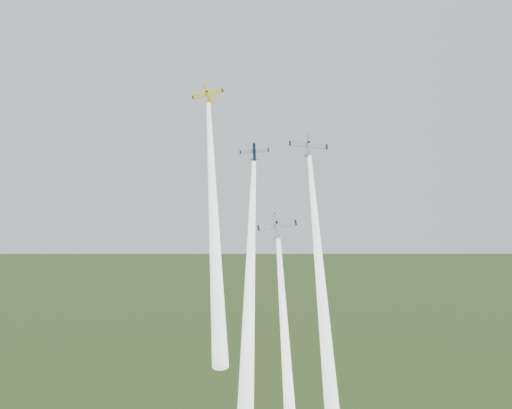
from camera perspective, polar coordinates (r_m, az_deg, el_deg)
name	(u,v)px	position (r m, az deg, el deg)	size (l,w,h in m)	color
plane_yellow	(208,95)	(148.69, -4.28, 9.71)	(7.28, 7.22, 1.14)	yellow
smoke_trail_yellow	(213,213)	(123.34, -3.80, -0.74)	(2.70, 2.70, 64.38)	white
plane_navy	(254,152)	(142.28, -0.15, 4.69)	(6.57, 6.52, 1.03)	#0B1033
smoke_trail_navy	(250,270)	(121.57, -0.51, -5.82)	(2.70, 2.70, 57.15)	white
plane_silver_right	(308,146)	(143.79, 4.68, 5.18)	(8.69, 8.62, 1.36)	#B1B7BF
smoke_trail_silver_right	(321,286)	(119.83, 5.80, -7.24)	(2.70, 2.70, 68.07)	white
plane_silver_low	(277,227)	(131.39, 1.92, -2.00)	(8.12, 8.06, 1.27)	#AAB1B8
smoke_trail_silver_low	(288,392)	(112.42, 2.91, -16.30)	(2.70, 2.70, 65.12)	white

